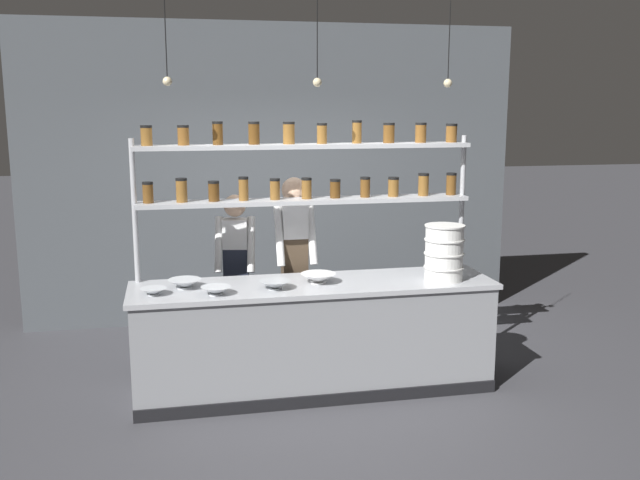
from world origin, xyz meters
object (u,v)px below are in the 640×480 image
(prep_bowl_near_left, at_px, (275,285))
(prep_bowl_center_back, at_px, (216,291))
(chef_center, at_px, (295,259))
(spice_shelf_unit, at_px, (307,177))
(prep_bowl_near_right, at_px, (318,278))
(prep_bowl_far_left, at_px, (185,284))
(chef_left, at_px, (236,268))
(container_stack, at_px, (444,253))
(prep_bowl_center_front, at_px, (153,292))
(serving_cup_front, at_px, (435,264))

(prep_bowl_near_left, bearing_deg, prep_bowl_center_back, -170.79)
(chef_center, xyz_separation_m, prep_bowl_center_back, (-0.75, -0.77, -0.05))
(spice_shelf_unit, xyz_separation_m, prep_bowl_center_back, (-0.82, -0.54, -0.80))
(prep_bowl_center_back, bearing_deg, prep_bowl_near_right, 13.10)
(prep_bowl_center_back, bearing_deg, chef_center, 45.70)
(spice_shelf_unit, height_order, prep_bowl_far_left, spice_shelf_unit)
(chef_left, height_order, prep_bowl_near_right, chef_left)
(spice_shelf_unit, relative_size, chef_center, 1.65)
(container_stack, height_order, prep_bowl_far_left, container_stack)
(spice_shelf_unit, height_order, container_stack, spice_shelf_unit)
(chef_left, bearing_deg, spice_shelf_unit, -28.04)
(prep_bowl_center_back, bearing_deg, chef_left, 76.11)
(prep_bowl_center_back, bearing_deg, prep_bowl_near_left, 9.21)
(prep_bowl_far_left, bearing_deg, chef_left, 57.42)
(prep_bowl_center_front, relative_size, prep_bowl_far_left, 0.76)
(chef_left, distance_m, prep_bowl_far_left, 0.88)
(prep_bowl_near_left, relative_size, prep_bowl_center_back, 1.08)
(prep_bowl_far_left, bearing_deg, spice_shelf_unit, 15.27)
(prep_bowl_near_right, bearing_deg, prep_bowl_near_left, -162.25)
(prep_bowl_near_left, height_order, serving_cup_front, serving_cup_front)
(spice_shelf_unit, xyz_separation_m, serving_cup_front, (1.13, -0.09, -0.78))
(container_stack, bearing_deg, prep_bowl_near_left, -179.88)
(prep_bowl_near_left, bearing_deg, chef_center, 67.92)
(prep_bowl_near_right, bearing_deg, prep_bowl_far_left, 177.09)
(serving_cup_front, bearing_deg, container_stack, -99.82)
(prep_bowl_center_back, distance_m, prep_bowl_far_left, 0.34)
(container_stack, bearing_deg, prep_bowl_center_front, 179.78)
(prep_bowl_far_left, bearing_deg, prep_bowl_near_right, -2.91)
(chef_center, xyz_separation_m, serving_cup_front, (1.20, -0.32, -0.04))
(prep_bowl_far_left, bearing_deg, chef_center, 27.79)
(spice_shelf_unit, relative_size, prep_bowl_far_left, 10.85)
(chef_left, xyz_separation_m, serving_cup_front, (1.70, -0.55, 0.08))
(prep_bowl_center_front, bearing_deg, serving_cup_front, 8.49)
(chef_left, bearing_deg, prep_bowl_near_right, -42.38)
(chef_center, bearing_deg, prep_bowl_far_left, -152.79)
(prep_bowl_near_left, bearing_deg, prep_bowl_far_left, 165.86)
(chef_left, relative_size, prep_bowl_near_left, 6.21)
(serving_cup_front, bearing_deg, chef_left, 162.20)
(prep_bowl_near_left, bearing_deg, chef_left, 103.55)
(chef_left, bearing_deg, prep_bowl_center_front, -117.53)
(spice_shelf_unit, bearing_deg, serving_cup_front, -4.46)
(spice_shelf_unit, distance_m, prep_bowl_near_left, 0.99)
(spice_shelf_unit, relative_size, container_stack, 6.16)
(prep_bowl_near_left, height_order, prep_bowl_center_back, prep_bowl_near_left)
(prep_bowl_center_back, relative_size, prep_bowl_far_left, 0.89)
(prep_bowl_near_right, xyz_separation_m, serving_cup_front, (1.10, 0.25, 0.01))
(serving_cup_front, bearing_deg, chef_center, 165.17)
(spice_shelf_unit, xyz_separation_m, prep_bowl_near_right, (0.03, -0.34, -0.79))
(serving_cup_front, bearing_deg, prep_bowl_center_front, -171.51)
(chef_center, height_order, container_stack, chef_center)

